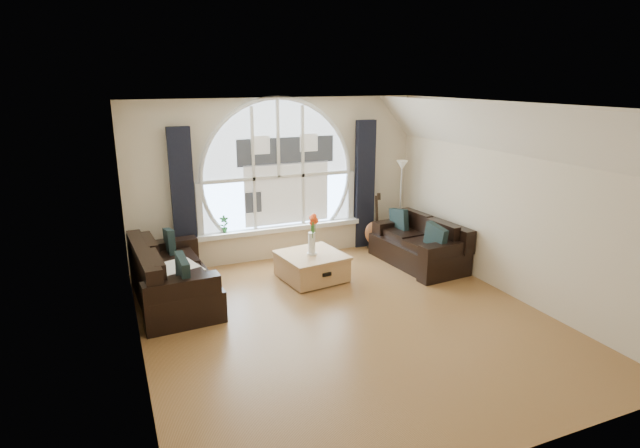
{
  "coord_description": "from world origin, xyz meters",
  "views": [
    {
      "loc": [
        -2.66,
        -5.43,
        3.01
      ],
      "look_at": [
        0.0,
        0.9,
        1.05
      ],
      "focal_mm": 28.86,
      "sensor_mm": 36.0,
      "label": 1
    }
  ],
  "objects": [
    {
      "name": "ceiling",
      "position": [
        0.0,
        0.0,
        2.7
      ],
      "size": [
        5.0,
        5.5,
        0.01
      ],
      "primitive_type": "cube",
      "color": "silver",
      "rests_on": "ground"
    },
    {
      "name": "guitar",
      "position": [
        1.7,
        2.39,
        0.53
      ],
      "size": [
        0.41,
        0.32,
        1.06
      ],
      "primitive_type": "cube",
      "rotation": [
        0.0,
        0.0,
        -0.23
      ],
      "color": "brown",
      "rests_on": "ground"
    },
    {
      "name": "vase_flowers",
      "position": [
        0.1,
        1.45,
        0.8
      ],
      "size": [
        0.24,
        0.24,
        0.7
      ],
      "primitive_type": "cube",
      "color": "white",
      "rests_on": "coffee_chest"
    },
    {
      "name": "wall_front",
      "position": [
        0.0,
        -2.75,
        1.35
      ],
      "size": [
        5.0,
        0.01,
        2.7
      ],
      "primitive_type": "cube",
      "color": "beige",
      "rests_on": "ground"
    },
    {
      "name": "sofa_left",
      "position": [
        -1.96,
        1.43,
        0.4
      ],
      "size": [
        1.06,
        1.94,
        0.84
      ],
      "primitive_type": "cube",
      "rotation": [
        0.0,
        0.0,
        0.07
      ],
      "color": "black",
      "rests_on": "ground"
    },
    {
      "name": "sofa_right",
      "position": [
        1.98,
        1.41,
        0.4
      ],
      "size": [
        0.99,
        1.75,
        0.75
      ],
      "primitive_type": "cube",
      "rotation": [
        0.0,
        0.0,
        0.09
      ],
      "color": "black",
      "rests_on": "ground"
    },
    {
      "name": "wall_back",
      "position": [
        0.0,
        2.75,
        1.35
      ],
      "size": [
        5.0,
        0.01,
        2.7
      ],
      "primitive_type": "cube",
      "color": "beige",
      "rests_on": "ground"
    },
    {
      "name": "neighbor_house",
      "position": [
        0.15,
        2.71,
        1.5
      ],
      "size": [
        1.7,
        0.02,
        1.5
      ],
      "primitive_type": "cube",
      "color": "silver",
      "rests_on": "wall_back"
    },
    {
      "name": "coffee_chest",
      "position": [
        0.1,
        1.48,
        0.22
      ],
      "size": [
        1.04,
        1.04,
        0.45
      ],
      "primitive_type": "cube",
      "rotation": [
        0.0,
        0.0,
        0.14
      ],
      "color": "#AA7E52",
      "rests_on": "ground"
    },
    {
      "name": "curtain_left",
      "position": [
        -1.6,
        2.63,
        1.15
      ],
      "size": [
        0.35,
        0.12,
        2.3
      ],
      "primitive_type": "cube",
      "color": "black",
      "rests_on": "ground"
    },
    {
      "name": "curtain_right",
      "position": [
        1.6,
        2.63,
        1.15
      ],
      "size": [
        0.35,
        0.12,
        2.3
      ],
      "primitive_type": "cube",
      "color": "black",
      "rests_on": "ground"
    },
    {
      "name": "attic_slope",
      "position": [
        2.2,
        0.0,
        2.35
      ],
      "size": [
        0.92,
        5.5,
        0.72
      ],
      "primitive_type": "cube",
      "color": "silver",
      "rests_on": "ground"
    },
    {
      "name": "arched_window",
      "position": [
        0.0,
        2.72,
        1.62
      ],
      "size": [
        2.6,
        0.06,
        2.15
      ],
      "primitive_type": "cube",
      "color": "silver",
      "rests_on": "wall_back"
    },
    {
      "name": "ground",
      "position": [
        0.0,
        0.0,
        0.0
      ],
      "size": [
        5.0,
        5.5,
        0.01
      ],
      "primitive_type": "cube",
      "color": "brown",
      "rests_on": "ground"
    },
    {
      "name": "wall_left",
      "position": [
        -2.5,
        0.0,
        1.35
      ],
      "size": [
        0.01,
        5.5,
        2.7
      ],
      "primitive_type": "cube",
      "color": "beige",
      "rests_on": "ground"
    },
    {
      "name": "wall_right",
      "position": [
        2.5,
        0.0,
        1.35
      ],
      "size": [
        0.01,
        5.5,
        2.7
      ],
      "primitive_type": "cube",
      "color": "beige",
      "rests_on": "ground"
    },
    {
      "name": "potted_plant",
      "position": [
        -0.97,
        2.65,
        0.69
      ],
      "size": [
        0.15,
        0.1,
        0.29
      ],
      "primitive_type": "imported",
      "rotation": [
        0.0,
        0.0,
        -0.01
      ],
      "color": "#1E6023",
      "rests_on": "window_sill"
    },
    {
      "name": "window_sill",
      "position": [
        0.0,
        2.65,
        0.51
      ],
      "size": [
        2.9,
        0.22,
        0.08
      ],
      "primitive_type": "cube",
      "color": "white",
      "rests_on": "wall_back"
    },
    {
      "name": "window_frame",
      "position": [
        0.0,
        2.69,
        1.62
      ],
      "size": [
        2.76,
        0.08,
        2.15
      ],
      "primitive_type": "cube",
      "color": "white",
      "rests_on": "wall_back"
    },
    {
      "name": "throw_blanket",
      "position": [
        -1.92,
        1.29,
        0.5
      ],
      "size": [
        0.71,
        0.71,
        0.1
      ],
      "primitive_type": "cube",
      "rotation": [
        0.0,
        0.0,
        0.36
      ],
      "color": "silver",
      "rests_on": "sofa_left"
    },
    {
      "name": "floor_lamp",
      "position": [
        2.17,
        2.31,
        0.8
      ],
      "size": [
        0.24,
        0.24,
        1.6
      ],
      "primitive_type": "cube",
      "color": "#B2B2B2",
      "rests_on": "ground"
    }
  ]
}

